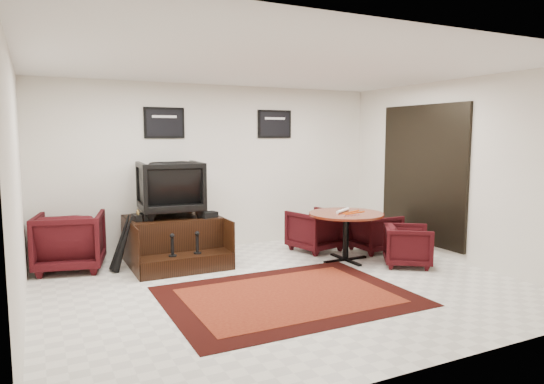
{
  "coord_description": "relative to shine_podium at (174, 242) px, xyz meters",
  "views": [
    {
      "loc": [
        -2.84,
        -5.4,
        1.95
      ],
      "look_at": [
        0.27,
        0.9,
        1.13
      ],
      "focal_mm": 32.0,
      "sensor_mm": 36.0,
      "label": 1
    }
  ],
  "objects": [
    {
      "name": "table_chair_window",
      "position": [
        3.23,
        -0.78,
        0.03
      ],
      "size": [
        0.65,
        0.7,
        0.71
      ],
      "primitive_type": "imported",
      "rotation": [
        0.0,
        0.0,
        1.58
      ],
      "color": "black",
      "rests_on": "ground"
    },
    {
      "name": "shine_chair",
      "position": [
        0.0,
        0.14,
        0.86
      ],
      "size": [
        0.99,
        0.93,
        0.95
      ],
      "primitive_type": "imported",
      "rotation": [
        0.0,
        0.0,
        3.07
      ],
      "color": "black",
      "rests_on": "shine_podium"
    },
    {
      "name": "shine_podium",
      "position": [
        0.0,
        0.0,
        0.0
      ],
      "size": [
        1.37,
        1.41,
        0.71
      ],
      "color": "black",
      "rests_on": "ground"
    },
    {
      "name": "room_shell",
      "position": [
        1.37,
        -1.69,
        1.46
      ],
      "size": [
        6.02,
        5.02,
        2.81
      ],
      "color": "silver",
      "rests_on": "ground"
    },
    {
      "name": "area_rug",
      "position": [
        0.82,
        -2.18,
        -0.32
      ],
      "size": [
        2.92,
        2.19,
        0.01
      ],
      "color": "black",
      "rests_on": "ground"
    },
    {
      "name": "table_clutter",
      "position": [
        2.51,
        -1.15,
        0.43
      ],
      "size": [
        0.56,
        0.4,
        0.01
      ],
      "color": "#ED5E0D",
      "rests_on": "meeting_table"
    },
    {
      "name": "table_chair_back",
      "position": [
        2.36,
        -0.29,
        0.06
      ],
      "size": [
        0.89,
        0.85,
        0.77
      ],
      "primitive_type": "imported",
      "rotation": [
        0.0,
        0.0,
        3.37
      ],
      "color": "black",
      "rests_on": "ground"
    },
    {
      "name": "paper_roll",
      "position": [
        2.42,
        -1.0,
        0.45
      ],
      "size": [
        0.38,
        0.27,
        0.05
      ],
      "primitive_type": "cylinder",
      "rotation": [
        0.0,
        1.57,
        0.57
      ],
      "color": "silver",
      "rests_on": "meeting_table"
    },
    {
      "name": "polish_kit",
      "position": [
        0.48,
        -0.26,
        0.42
      ],
      "size": [
        0.28,
        0.23,
        0.09
      ],
      "primitive_type": "cube",
      "rotation": [
        0.0,
        0.0,
        0.29
      ],
      "color": "black",
      "rests_on": "shine_podium"
    },
    {
      "name": "umbrella_hooked",
      "position": [
        -0.8,
        -0.09,
        0.1
      ],
      "size": [
        0.31,
        0.12,
        0.84
      ],
      "primitive_type": null,
      "color": "black",
      "rests_on": "ground"
    },
    {
      "name": "ground",
      "position": [
        0.96,
        -1.81,
        -0.33
      ],
      "size": [
        6.0,
        6.0,
        0.0
      ],
      "primitive_type": "plane",
      "color": "beige",
      "rests_on": "ground"
    },
    {
      "name": "meeting_table",
      "position": [
        2.43,
        -1.08,
        0.34
      ],
      "size": [
        1.15,
        1.15,
        0.75
      ],
      "color": "#4F150B",
      "rests_on": "ground"
    },
    {
      "name": "table_chair_corner",
      "position": [
        3.09,
        -1.74,
        0.01
      ],
      "size": [
        0.88,
        0.89,
        0.67
      ],
      "primitive_type": "imported",
      "rotation": [
        0.0,
        0.0,
        0.97
      ],
      "color": "black",
      "rests_on": "ground"
    },
    {
      "name": "armchair_side",
      "position": [
        -1.46,
        0.26,
        0.14
      ],
      "size": [
        1.07,
        1.03,
        0.93
      ],
      "primitive_type": "imported",
      "rotation": [
        0.0,
        0.0,
        2.92
      ],
      "color": "black",
      "rests_on": "ground"
    },
    {
      "name": "shoes_pair",
      "position": [
        -0.51,
        -0.09,
        0.43
      ],
      "size": [
        0.23,
        0.27,
        0.1
      ],
      "color": "black",
      "rests_on": "shine_podium"
    },
    {
      "name": "umbrella_black",
      "position": [
        -0.78,
        -0.2,
        0.09
      ],
      "size": [
        0.31,
        0.12,
        0.83
      ],
      "primitive_type": null,
      "color": "black",
      "rests_on": "ground"
    }
  ]
}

